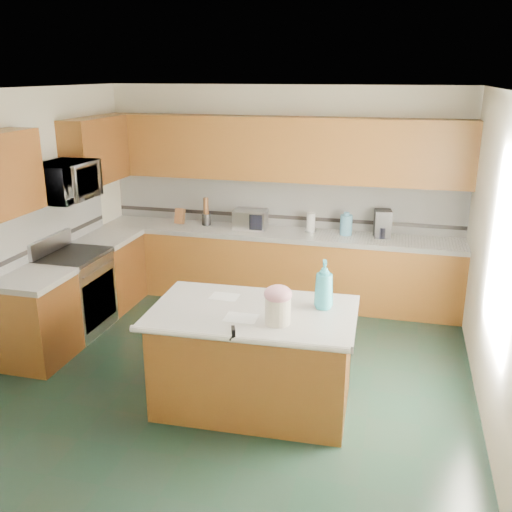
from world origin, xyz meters
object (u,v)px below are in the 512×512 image
(island_base, at_px, (254,361))
(island_top, at_px, (254,313))
(soap_bottle_island, at_px, (324,285))
(treat_jar, at_px, (278,311))
(knife_block, at_px, (180,216))
(toaster_oven, at_px, (250,219))
(coffee_maker, at_px, (383,224))

(island_base, distance_m, island_top, 0.46)
(island_top, distance_m, soap_bottle_island, 0.64)
(island_base, xyz_separation_m, treat_jar, (0.26, -0.22, 0.60))
(soap_bottle_island, bearing_deg, treat_jar, -138.84)
(island_top, relative_size, knife_block, 8.48)
(treat_jar, distance_m, soap_bottle_island, 0.52)
(island_top, distance_m, toaster_oven, 2.64)
(soap_bottle_island, xyz_separation_m, knife_block, (-2.25, 2.36, -0.11))
(island_base, height_order, toaster_oven, toaster_oven)
(island_top, height_order, treat_jar, treat_jar)
(soap_bottle_island, relative_size, coffee_maker, 1.28)
(island_top, height_order, coffee_maker, coffee_maker)
(island_base, bearing_deg, treat_jar, -42.33)
(coffee_maker, bearing_deg, toaster_oven, 172.54)
(knife_block, bearing_deg, island_top, -56.25)
(island_base, height_order, soap_bottle_island, soap_bottle_island)
(island_base, relative_size, treat_jar, 7.56)
(treat_jar, distance_m, knife_block, 3.37)
(island_top, bearing_deg, soap_bottle_island, 15.58)
(island_base, bearing_deg, island_top, 0.00)
(island_top, distance_m, coffee_maker, 2.75)
(treat_jar, relative_size, toaster_oven, 0.52)
(soap_bottle_island, height_order, coffee_maker, soap_bottle_island)
(toaster_oven, bearing_deg, island_top, -77.64)
(island_top, distance_m, treat_jar, 0.36)
(soap_bottle_island, bearing_deg, island_top, -173.24)
(island_top, height_order, knife_block, knife_block)
(knife_block, height_order, toaster_oven, toaster_oven)
(treat_jar, relative_size, coffee_maker, 0.65)
(island_base, xyz_separation_m, soap_bottle_island, (0.57, 0.18, 0.70))
(soap_bottle_island, distance_m, toaster_oven, 2.68)
(island_base, bearing_deg, knife_block, 121.38)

